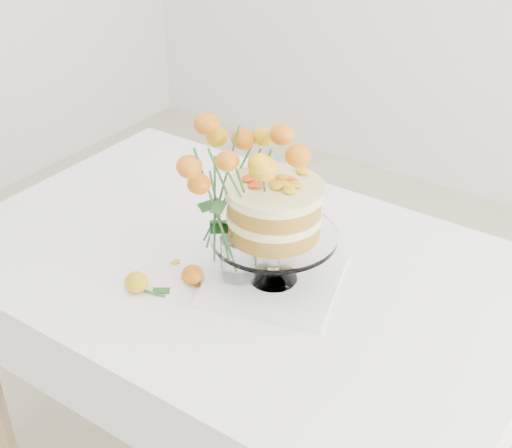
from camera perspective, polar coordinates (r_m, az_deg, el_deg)
The scene contains 8 objects.
table at distance 1.79m, azimuth -1.31°, elevation -5.00°, with size 1.43×0.93×0.76m.
napkin at distance 1.67m, azimuth 1.39°, elevation -4.49°, with size 0.30×0.30×0.01m, color silver.
cake_stand at distance 1.57m, azimuth 1.47°, elevation 0.72°, with size 0.29×0.29×0.26m.
rose_vase at distance 1.55m, azimuth -1.50°, elevation 3.05°, with size 0.36×0.36×0.42m.
loose_rose_near at distance 1.65m, azimuth -9.52°, elevation -4.62°, with size 0.10×0.06×0.05m.
loose_rose_far at distance 1.66m, azimuth -5.10°, elevation -4.07°, with size 0.09×0.05×0.04m.
stray_petal_a at distance 1.74m, azimuth -6.48°, elevation -3.04°, with size 0.03×0.02×0.00m, color #E6AD0E.
stray_petal_b at distance 1.66m, azimuth -4.73°, elevation -4.82°, with size 0.03×0.02×0.00m, color #E6AD0E.
Camera 1 is at (0.85, -1.15, 1.75)m, focal length 50.00 mm.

